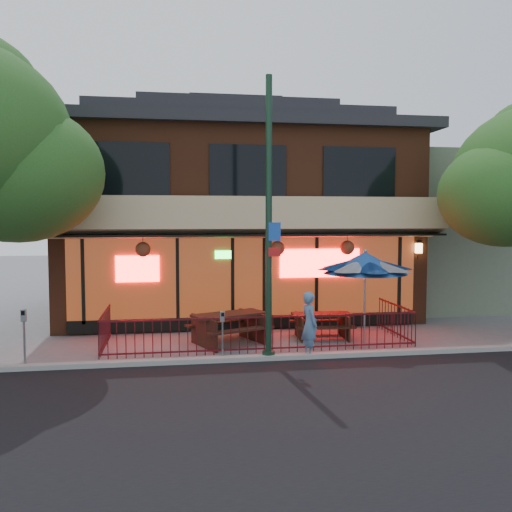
{
  "coord_description": "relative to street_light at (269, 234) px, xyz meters",
  "views": [
    {
      "loc": [
        -2.4,
        -13.56,
        3.53
      ],
      "look_at": [
        0.06,
        2.0,
        2.43
      ],
      "focal_mm": 38.0,
      "sensor_mm": 36.0,
      "label": 1
    }
  ],
  "objects": [
    {
      "name": "neighbor_building",
      "position": [
        9.0,
        8.1,
        -0.15
      ],
      "size": [
        6.0,
        7.0,
        6.0
      ],
      "primitive_type": "cube",
      "color": "slate",
      "rests_on": "ground"
    },
    {
      "name": "curb",
      "position": [
        -0.0,
        -0.1,
        -3.09
      ],
      "size": [
        80.0,
        0.25,
        0.12
      ],
      "primitive_type": "cube",
      "color": "#999993",
      "rests_on": "ground"
    },
    {
      "name": "restaurant_building",
      "position": [
        -0.0,
        7.51,
        0.98
      ],
      "size": [
        12.96,
        9.49,
        8.05
      ],
      "color": "brown",
      "rests_on": "ground"
    },
    {
      "name": "ground",
      "position": [
        -0.0,
        0.4,
        -3.15
      ],
      "size": [
        80.0,
        80.0,
        0.0
      ],
      "primitive_type": "plane",
      "color": "gray",
      "rests_on": "ground"
    },
    {
      "name": "patio_fence",
      "position": [
        -0.0,
        0.91,
        -2.52
      ],
      "size": [
        8.44,
        2.62,
        1.0
      ],
      "color": "#4C1016",
      "rests_on": "ground"
    },
    {
      "name": "picnic_table_left",
      "position": [
        -0.8,
        1.78,
        -2.58
      ],
      "size": [
        2.49,
        2.24,
        0.87
      ],
      "color": "#371D14",
      "rests_on": "ground"
    },
    {
      "name": "pedestrian",
      "position": [
        1.07,
        0.05,
        -2.31
      ],
      "size": [
        0.51,
        0.68,
        1.67
      ],
      "primitive_type": "imported",
      "rotation": [
        0.0,
        0.0,
        1.77
      ],
      "color": "#4E759D",
      "rests_on": "ground"
    },
    {
      "name": "picnic_table_right",
      "position": [
        1.96,
        2.07,
        -2.66
      ],
      "size": [
        1.81,
        1.43,
        0.74
      ],
      "color": "#381F13",
      "rests_on": "ground"
    },
    {
      "name": "parking_meter_near",
      "position": [
        -1.16,
        0.0,
        -2.31
      ],
      "size": [
        0.13,
        0.12,
        1.24
      ],
      "color": "gray",
      "rests_on": "ground"
    },
    {
      "name": "patio_umbrella",
      "position": [
        2.99,
        1.31,
        -0.87
      ],
      "size": [
        2.33,
        2.33,
        2.67
      ],
      "color": "gray",
      "rests_on": "ground"
    },
    {
      "name": "asphalt_street",
      "position": [
        -0.0,
        -5.6,
        -3.15
      ],
      "size": [
        80.0,
        11.0,
        0.0
      ],
      "primitive_type": "cube",
      "color": "black",
      "rests_on": "ground"
    },
    {
      "name": "parking_meter_far",
      "position": [
        -5.81,
        0.0,
        -2.19
      ],
      "size": [
        0.14,
        0.12,
        1.42
      ],
      "color": "gray",
      "rests_on": "ground"
    },
    {
      "name": "street_light",
      "position": [
        0.0,
        0.0,
        0.0
      ],
      "size": [
        0.43,
        0.32,
        7.0
      ],
      "color": "#163221",
      "rests_on": "ground"
    }
  ]
}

